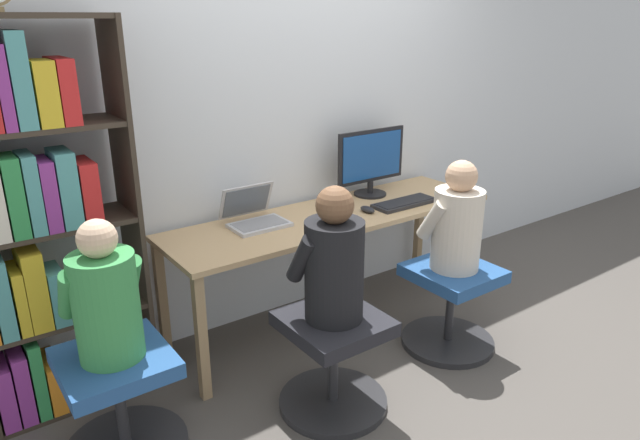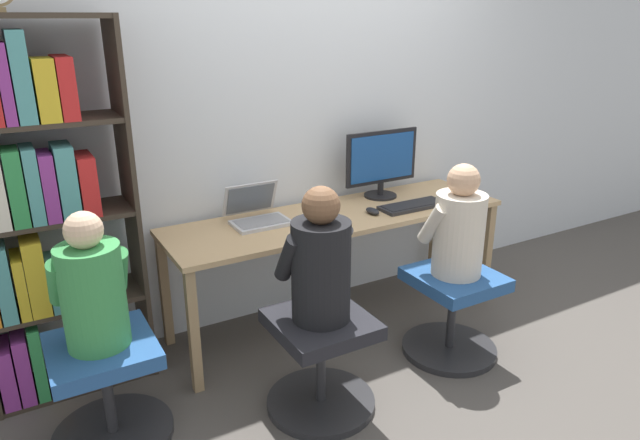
% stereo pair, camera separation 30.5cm
% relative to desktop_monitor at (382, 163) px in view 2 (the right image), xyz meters
% --- Properties ---
extents(ground_plane, '(14.00, 14.00, 0.00)m').
position_rel_desktop_monitor_xyz_m(ground_plane, '(-0.43, -0.47, -0.95)').
color(ground_plane, '#4C4742').
extents(wall_back, '(10.00, 0.05, 2.60)m').
position_rel_desktop_monitor_xyz_m(wall_back, '(-0.43, 0.21, 0.35)').
color(wall_back, silver).
rests_on(wall_back, ground_plane).
extents(desk, '(2.11, 0.61, 0.72)m').
position_rel_desktop_monitor_xyz_m(desk, '(-0.43, -0.16, -0.30)').
color(desk, tan).
rests_on(desk, ground_plane).
extents(desktop_monitor, '(0.54, 0.22, 0.44)m').
position_rel_desktop_monitor_xyz_m(desktop_monitor, '(0.00, 0.00, 0.00)').
color(desktop_monitor, black).
rests_on(desktop_monitor, desk).
extents(laptop, '(0.33, 0.30, 0.22)m').
position_rel_desktop_monitor_xyz_m(laptop, '(-0.91, -0.05, -0.18)').
color(laptop, '#B7B7BC').
rests_on(laptop, desk).
extents(keyboard, '(0.44, 0.16, 0.03)m').
position_rel_desktop_monitor_xyz_m(keyboard, '(0.04, -0.29, -0.21)').
color(keyboard, '#232326').
rests_on(keyboard, desk).
extents(computer_mouse_by_keyboard, '(0.06, 0.11, 0.04)m').
position_rel_desktop_monitor_xyz_m(computer_mouse_by_keyboard, '(-0.25, -0.26, -0.21)').
color(computer_mouse_by_keyboard, black).
rests_on(computer_mouse_by_keyboard, desk).
extents(office_chair_left, '(0.54, 0.54, 0.50)m').
position_rel_desktop_monitor_xyz_m(office_chair_left, '(-0.05, -0.80, -0.67)').
color(office_chair_left, '#262628').
rests_on(office_chair_left, ground_plane).
extents(office_chair_right, '(0.54, 0.54, 0.50)m').
position_rel_desktop_monitor_xyz_m(office_chair_right, '(-0.95, -0.85, -0.67)').
color(office_chair_right, '#262628').
rests_on(office_chair_right, ground_plane).
extents(person_at_monitor, '(0.34, 0.30, 0.62)m').
position_rel_desktop_monitor_xyz_m(person_at_monitor, '(-0.05, -0.80, -0.18)').
color(person_at_monitor, beige).
rests_on(person_at_monitor, office_chair_left).
extents(person_at_laptop, '(0.34, 0.31, 0.65)m').
position_rel_desktop_monitor_xyz_m(person_at_laptop, '(-0.95, -0.85, -0.17)').
color(person_at_laptop, black).
rests_on(person_at_laptop, office_chair_right).
extents(bookshelf, '(0.78, 0.33, 1.86)m').
position_rel_desktop_monitor_xyz_m(bookshelf, '(-2.06, -0.05, 0.03)').
color(bookshelf, '#382D23').
rests_on(bookshelf, ground_plane).
extents(office_chair_side, '(0.54, 0.54, 0.50)m').
position_rel_desktop_monitor_xyz_m(office_chair_side, '(-1.90, -0.57, -0.67)').
color(office_chair_side, '#262628').
rests_on(office_chair_side, ground_plane).
extents(person_near_shelf, '(0.33, 0.30, 0.61)m').
position_rel_desktop_monitor_xyz_m(person_near_shelf, '(-1.90, -0.57, -0.18)').
color(person_near_shelf, '#388C47').
rests_on(person_near_shelf, office_chair_side).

